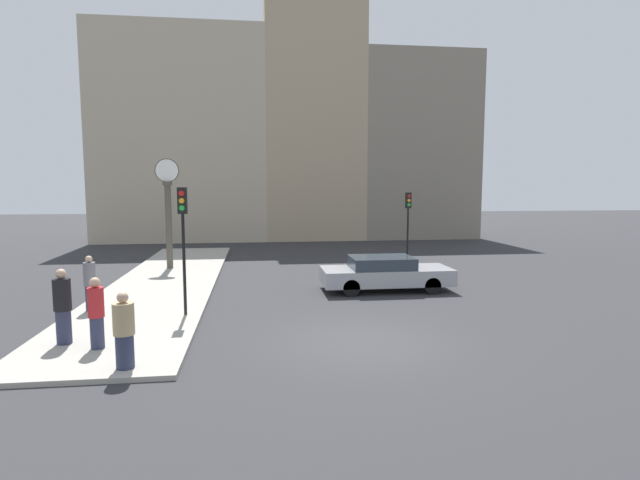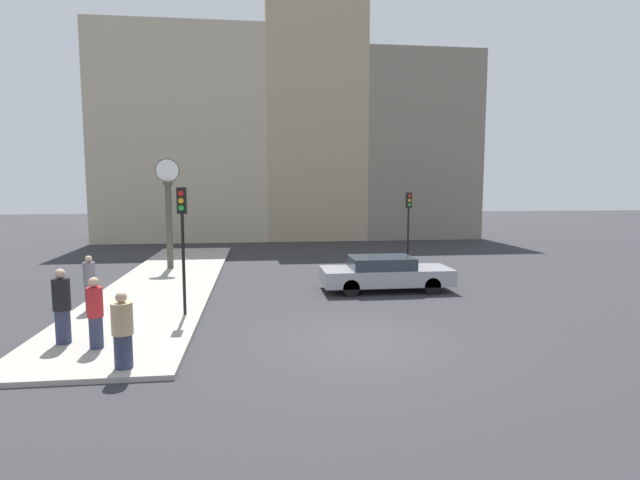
{
  "view_description": "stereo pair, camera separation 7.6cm",
  "coord_description": "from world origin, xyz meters",
  "px_view_note": "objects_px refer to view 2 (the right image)",
  "views": [
    {
      "loc": [
        -2.58,
        -11.92,
        3.9
      ],
      "look_at": [
        -0.06,
        7.7,
        1.73
      ],
      "focal_mm": 28.0,
      "sensor_mm": 36.0,
      "label": 1
    },
    {
      "loc": [
        -2.5,
        -11.93,
        3.9
      ],
      "look_at": [
        -0.06,
        7.7,
        1.73
      ],
      "focal_mm": 28.0,
      "sensor_mm": 36.0,
      "label": 2
    }
  ],
  "objects_px": {
    "sedan_car": "(385,273)",
    "pedestrian_red_top": "(95,313)",
    "pedestrian_tan_coat": "(123,331)",
    "traffic_light_near": "(182,224)",
    "pedestrian_black_jacket": "(62,307)",
    "street_clock": "(169,211)",
    "traffic_light_far": "(408,213)",
    "pedestrian_grey_jacket": "(90,283)"
  },
  "relations": [
    {
      "from": "traffic_light_near",
      "to": "pedestrian_red_top",
      "type": "xyz_separation_m",
      "value": [
        -1.61,
        -2.86,
        -1.83
      ]
    },
    {
      "from": "sedan_car",
      "to": "pedestrian_black_jacket",
      "type": "distance_m",
      "value": 10.85
    },
    {
      "from": "pedestrian_grey_jacket",
      "to": "pedestrian_red_top",
      "type": "xyz_separation_m",
      "value": [
        1.3,
        -3.73,
        -0.0
      ]
    },
    {
      "from": "traffic_light_near",
      "to": "traffic_light_far",
      "type": "xyz_separation_m",
      "value": [
        9.43,
        8.72,
        -0.23
      ]
    },
    {
      "from": "traffic_light_far",
      "to": "pedestrian_grey_jacket",
      "type": "relative_size",
      "value": 2.12
    },
    {
      "from": "traffic_light_far",
      "to": "street_clock",
      "type": "distance_m",
      "value": 11.29
    },
    {
      "from": "sedan_car",
      "to": "traffic_light_far",
      "type": "xyz_separation_m",
      "value": [
        2.59,
        5.62,
        1.9
      ]
    },
    {
      "from": "street_clock",
      "to": "pedestrian_tan_coat",
      "type": "xyz_separation_m",
      "value": [
        1.22,
        -12.87,
        -1.82
      ]
    },
    {
      "from": "street_clock",
      "to": "pedestrian_black_jacket",
      "type": "distance_m",
      "value": 11.16
    },
    {
      "from": "pedestrian_black_jacket",
      "to": "pedestrian_tan_coat",
      "type": "height_order",
      "value": "pedestrian_black_jacket"
    },
    {
      "from": "pedestrian_tan_coat",
      "to": "pedestrian_red_top",
      "type": "bearing_deg",
      "value": 124.73
    },
    {
      "from": "traffic_light_far",
      "to": "pedestrian_grey_jacket",
      "type": "height_order",
      "value": "traffic_light_far"
    },
    {
      "from": "street_clock",
      "to": "pedestrian_grey_jacket",
      "type": "relative_size",
      "value": 2.97
    },
    {
      "from": "sedan_car",
      "to": "pedestrian_red_top",
      "type": "relative_size",
      "value": 2.85
    },
    {
      "from": "pedestrian_black_jacket",
      "to": "traffic_light_near",
      "type": "bearing_deg",
      "value": 43.63
    },
    {
      "from": "traffic_light_far",
      "to": "pedestrian_tan_coat",
      "type": "xyz_separation_m",
      "value": [
        -10.07,
        -12.98,
        -1.66
      ]
    },
    {
      "from": "traffic_light_near",
      "to": "traffic_light_far",
      "type": "height_order",
      "value": "traffic_light_near"
    },
    {
      "from": "traffic_light_far",
      "to": "pedestrian_red_top",
      "type": "distance_m",
      "value": 16.08
    },
    {
      "from": "pedestrian_grey_jacket",
      "to": "pedestrian_black_jacket",
      "type": "relative_size",
      "value": 0.93
    },
    {
      "from": "traffic_light_far",
      "to": "traffic_light_near",
      "type": "bearing_deg",
      "value": -137.22
    },
    {
      "from": "traffic_light_far",
      "to": "street_clock",
      "type": "xyz_separation_m",
      "value": [
        -11.29,
        -0.11,
        0.16
      ]
    },
    {
      "from": "traffic_light_near",
      "to": "pedestrian_black_jacket",
      "type": "bearing_deg",
      "value": -136.37
    },
    {
      "from": "traffic_light_far",
      "to": "pedestrian_tan_coat",
      "type": "height_order",
      "value": "traffic_light_far"
    },
    {
      "from": "traffic_light_far",
      "to": "pedestrian_tan_coat",
      "type": "bearing_deg",
      "value": -127.82
    },
    {
      "from": "traffic_light_far",
      "to": "pedestrian_tan_coat",
      "type": "relative_size",
      "value": 2.21
    },
    {
      "from": "pedestrian_grey_jacket",
      "to": "sedan_car",
      "type": "bearing_deg",
      "value": 12.96
    },
    {
      "from": "street_clock",
      "to": "pedestrian_black_jacket",
      "type": "relative_size",
      "value": 2.75
    },
    {
      "from": "traffic_light_near",
      "to": "traffic_light_far",
      "type": "relative_size",
      "value": 1.05
    },
    {
      "from": "pedestrian_grey_jacket",
      "to": "pedestrian_tan_coat",
      "type": "relative_size",
      "value": 1.04
    },
    {
      "from": "sedan_car",
      "to": "pedestrian_grey_jacket",
      "type": "distance_m",
      "value": 10.0
    },
    {
      "from": "sedan_car",
      "to": "traffic_light_near",
      "type": "xyz_separation_m",
      "value": [
        -6.83,
        -3.11,
        2.13
      ]
    },
    {
      "from": "pedestrian_grey_jacket",
      "to": "pedestrian_red_top",
      "type": "distance_m",
      "value": 3.95
    },
    {
      "from": "pedestrian_tan_coat",
      "to": "traffic_light_far",
      "type": "bearing_deg",
      "value": 52.18
    },
    {
      "from": "street_clock",
      "to": "sedan_car",
      "type": "bearing_deg",
      "value": -32.36
    },
    {
      "from": "pedestrian_black_jacket",
      "to": "pedestrian_tan_coat",
      "type": "bearing_deg",
      "value": -44.9
    },
    {
      "from": "sedan_car",
      "to": "pedestrian_black_jacket",
      "type": "xyz_separation_m",
      "value": [
        -9.34,
        -5.5,
        0.36
      ]
    },
    {
      "from": "traffic_light_near",
      "to": "pedestrian_tan_coat",
      "type": "xyz_separation_m",
      "value": [
        -0.64,
        -4.26,
        -1.89
      ]
    },
    {
      "from": "pedestrian_tan_coat",
      "to": "pedestrian_red_top",
      "type": "distance_m",
      "value": 1.69
    },
    {
      "from": "sedan_car",
      "to": "pedestrian_grey_jacket",
      "type": "height_order",
      "value": "pedestrian_grey_jacket"
    },
    {
      "from": "pedestrian_grey_jacket",
      "to": "traffic_light_far",
      "type": "bearing_deg",
      "value": 32.49
    },
    {
      "from": "pedestrian_red_top",
      "to": "sedan_car",
      "type": "bearing_deg",
      "value": 35.27
    },
    {
      "from": "traffic_light_near",
      "to": "pedestrian_tan_coat",
      "type": "distance_m",
      "value": 4.7
    }
  ]
}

